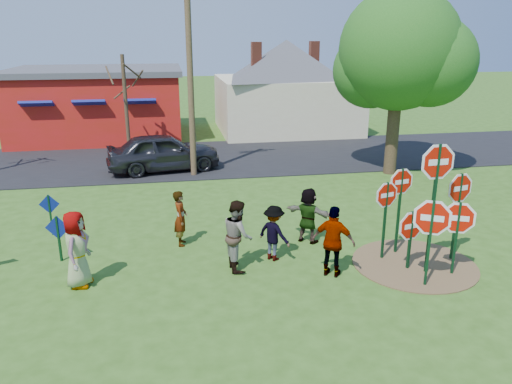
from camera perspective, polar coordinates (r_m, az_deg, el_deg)
ground at (r=13.37m, az=-2.01°, el=-7.90°), size 120.00×120.00×0.00m
road at (r=24.20m, az=-5.88°, el=3.86°), size 120.00×7.50×0.04m
dirt_patch at (r=13.81m, az=17.62°, el=-7.84°), size 3.20×3.20×0.03m
red_building at (r=30.42m, az=-17.51°, el=9.72°), size 9.40×7.69×3.90m
cream_house at (r=30.92m, az=3.44°, el=12.40°), size 9.40×9.40×6.50m
stop_sign_a at (r=12.22m, az=19.42°, el=-3.54°), size 1.05×0.56×2.31m
stop_sign_b at (r=13.74m, az=16.21°, el=0.28°), size 0.94×0.21×2.52m
stop_sign_c at (r=12.61m, az=19.88°, el=1.39°), size 1.18×0.10×3.48m
stop_sign_d at (r=13.81m, az=22.21°, el=-0.34°), size 1.04×0.27×2.53m
stop_sign_e at (r=13.10m, az=17.30°, el=-4.07°), size 1.01×0.28×1.71m
stop_sign_f at (r=13.09m, az=22.09°, el=-3.21°), size 1.01×0.45×2.05m
stop_sign_g at (r=13.35m, az=14.65°, el=-1.22°), size 0.89×0.28×2.26m
blue_diamond_c at (r=14.06m, az=-21.67°, el=-4.41°), size 0.65×0.14×1.27m
blue_diamond_d at (r=15.97m, az=-22.49°, el=-1.90°), size 0.60×0.06×1.26m
person_a at (r=12.51m, az=-19.82°, el=-6.17°), size 0.77×1.02×1.88m
person_b at (r=14.23m, az=-8.62°, el=-2.97°), size 0.41×0.60×1.60m
person_c at (r=12.64m, az=-2.10°, el=-4.93°), size 0.77×0.95×1.83m
person_d at (r=13.18m, az=2.06°, el=-4.71°), size 1.05×1.11×1.51m
person_e at (r=12.40m, az=8.86°, el=-5.64°), size 1.14×0.95×1.82m
person_f at (r=14.33m, az=5.99°, el=-2.66°), size 1.46×1.34×1.62m
suv at (r=22.05m, az=-10.52°, el=4.53°), size 5.06×2.72×1.64m
utility_pole at (r=20.65m, az=-7.54°, el=13.27°), size 1.95×0.46×8.03m
leafy_tree at (r=21.64m, az=16.34°, el=14.65°), size 5.33×4.86×7.58m
bare_tree_east at (r=24.72m, az=-14.76°, el=11.02°), size 1.80×1.80×4.85m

